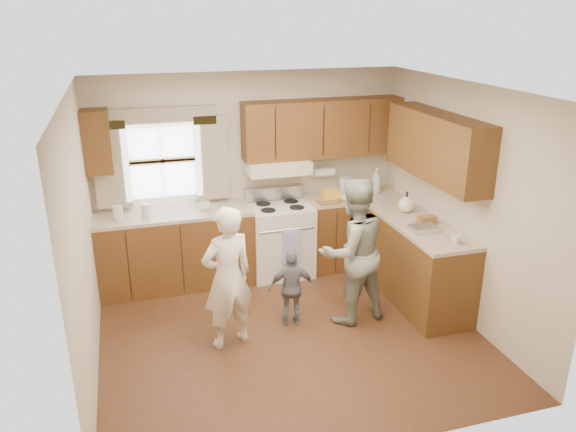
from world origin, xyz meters
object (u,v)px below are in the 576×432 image
object	(u,v)px
woman_right	(352,252)
child	(292,288)
woman_left	(228,278)
stove	(280,238)

from	to	relation	value
woman_right	child	world-z (taller)	woman_right
woman_left	child	xyz separation A→B (m)	(0.71, 0.19, -0.31)
stove	child	distance (m)	1.27
stove	child	xyz separation A→B (m)	(-0.22, -1.25, -0.04)
woman_right	child	size ratio (longest dim) A/B	1.87
woman_left	woman_right	distance (m)	1.35
stove	woman_right	distance (m)	1.43
woman_left	child	world-z (taller)	woman_left
woman_left	child	distance (m)	0.80
woman_right	child	distance (m)	0.74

